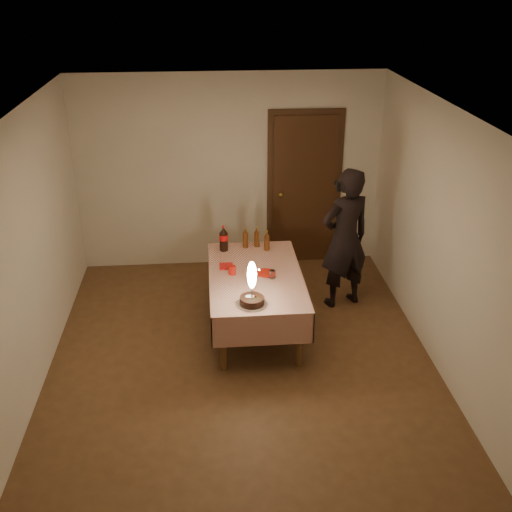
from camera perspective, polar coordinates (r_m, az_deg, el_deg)
name	(u,v)px	position (r m, az deg, el deg)	size (l,w,h in m)	color
ground	(241,354)	(6.51, -1.42, -9.28)	(4.00, 4.50, 0.01)	brown
room_shell	(242,207)	(5.80, -1.30, 4.67)	(4.04, 4.54, 2.62)	beige
dining_table	(256,282)	(6.62, -0.04, -2.50)	(1.02, 1.72, 0.70)	brown
birthday_cake	(252,293)	(5.95, -0.39, -3.50)	(0.31, 0.31, 0.47)	white
red_plate	(265,273)	(6.60, 0.90, -1.63)	(0.22, 0.22, 0.01)	red
red_cup	(232,270)	(6.57, -2.29, -1.35)	(0.08, 0.08, 0.10)	#B8140C
clear_cup	(272,274)	(6.49, 1.58, -1.74)	(0.07, 0.07, 0.09)	silver
napkin_stack	(226,266)	(6.74, -2.84, -0.97)	(0.15, 0.15, 0.02)	red
cola_bottle	(224,239)	(7.08, -3.10, 1.67)	(0.10, 0.10, 0.32)	black
amber_bottle_left	(245,238)	(7.17, -1.02, 1.71)	(0.06, 0.06, 0.25)	#50270D
amber_bottle_right	(267,241)	(7.09, 1.04, 1.44)	(0.06, 0.06, 0.25)	#50270D
amber_bottle_mid	(257,237)	(7.19, 0.08, 1.80)	(0.06, 0.06, 0.25)	#50270D
photographer	(345,239)	(7.11, 8.47, 1.64)	(0.73, 0.60, 1.73)	black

